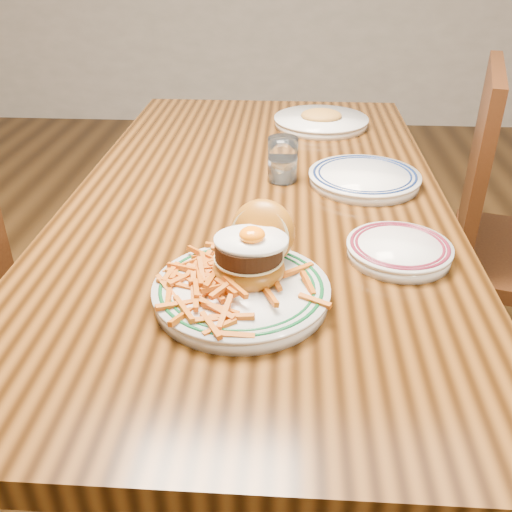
# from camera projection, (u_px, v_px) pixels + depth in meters

# --- Properties ---
(floor) EXTENTS (6.00, 6.00, 0.00)m
(floor) POSITION_uv_depth(u_px,v_px,m) (258.00, 426.00, 1.69)
(floor) COLOR black
(floor) RESTS_ON ground
(table) EXTENTS (0.85, 1.60, 0.75)m
(table) POSITION_uv_depth(u_px,v_px,m) (258.00, 227.00, 1.35)
(table) COLOR black
(table) RESTS_ON floor
(main_plate) EXTENTS (0.29, 0.31, 0.14)m
(main_plate) POSITION_uv_depth(u_px,v_px,m) (245.00, 275.00, 0.93)
(main_plate) COLOR silver
(main_plate) RESTS_ON table
(side_plate) EXTENTS (0.19, 0.19, 0.03)m
(side_plate) POSITION_uv_depth(u_px,v_px,m) (399.00, 249.00, 1.05)
(side_plate) COLOR silver
(side_plate) RESTS_ON table
(rear_plate) EXTENTS (0.26, 0.26, 0.03)m
(rear_plate) POSITION_uv_depth(u_px,v_px,m) (364.00, 177.00, 1.35)
(rear_plate) COLOR silver
(rear_plate) RESTS_ON table
(water_glass) EXTENTS (0.07, 0.07, 0.11)m
(water_glass) POSITION_uv_depth(u_px,v_px,m) (283.00, 162.00, 1.35)
(water_glass) COLOR white
(water_glass) RESTS_ON table
(far_plate) EXTENTS (0.29, 0.29, 0.05)m
(far_plate) POSITION_uv_depth(u_px,v_px,m) (321.00, 121.00, 1.74)
(far_plate) COLOR silver
(far_plate) RESTS_ON table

